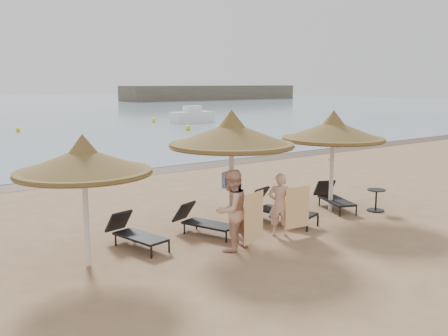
# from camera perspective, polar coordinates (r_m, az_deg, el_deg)

# --- Properties ---
(ground) EXTENTS (160.00, 160.00, 0.00)m
(ground) POSITION_cam_1_polar(r_m,az_deg,el_deg) (11.73, 1.21, -8.37)
(ground) COLOR #9D7652
(ground) RESTS_ON ground
(wet_sand_strip) EXTENTS (200.00, 1.60, 0.01)m
(wet_sand_strip) POSITION_cam_1_polar(r_m,az_deg,el_deg) (19.81, -15.51, -1.21)
(wet_sand_strip) COLOR #4B382B
(wet_sand_strip) RESTS_ON ground
(palapa_left) EXTENTS (2.69, 2.69, 2.67)m
(palapa_left) POSITION_cam_1_polar(r_m,az_deg,el_deg) (10.09, -15.77, 0.70)
(palapa_left) COLOR silver
(palapa_left) RESTS_ON ground
(palapa_center) EXTENTS (3.04, 3.04, 3.02)m
(palapa_center) POSITION_cam_1_polar(r_m,az_deg,el_deg) (11.97, 0.87, 3.77)
(palapa_center) COLOR silver
(palapa_center) RESTS_ON ground
(palapa_right) EXTENTS (2.91, 2.91, 2.89)m
(palapa_right) POSITION_cam_1_polar(r_m,az_deg,el_deg) (14.42, 12.36, 4.16)
(palapa_right) COLOR silver
(palapa_right) RESTS_ON ground
(lounger_far_left) EXTENTS (0.88, 1.73, 0.74)m
(lounger_far_left) POSITION_cam_1_polar(r_m,az_deg,el_deg) (11.46, -10.26, -7.23)
(lounger_far_left) COLOR black
(lounger_far_left) RESTS_ON ground
(lounger_near_left) EXTENTS (1.07, 1.71, 0.73)m
(lounger_near_left) POSITION_cam_1_polar(r_m,az_deg,el_deg) (12.21, -2.57, -6.04)
(lounger_near_left) COLOR black
(lounger_near_left) RESTS_ON ground
(lounger_near_right) EXTENTS (1.16, 2.03, 0.86)m
(lounger_near_right) POSITION_cam_1_polar(r_m,az_deg,el_deg) (13.26, 6.10, -4.54)
(lounger_near_right) COLOR black
(lounger_near_right) RESTS_ON ground
(lounger_far_right) EXTENTS (1.11, 1.77, 0.75)m
(lounger_far_right) POSITION_cam_1_polar(r_m,az_deg,el_deg) (14.97, 12.34, -3.26)
(lounger_far_right) COLOR black
(lounger_far_right) RESTS_ON ground
(side_table) EXTENTS (0.52, 0.52, 0.63)m
(side_table) POSITION_cam_1_polar(r_m,az_deg,el_deg) (14.99, 16.98, -3.61)
(side_table) COLOR black
(side_table) RESTS_ON ground
(person_left) EXTENTS (1.07, 0.82, 2.09)m
(person_left) POSITION_cam_1_polar(r_m,az_deg,el_deg) (10.87, 0.85, -4.11)
(person_left) COLOR #DCA68B
(person_left) RESTS_ON ground
(person_right) EXTENTS (0.97, 0.93, 1.78)m
(person_right) POSITION_cam_1_polar(r_m,az_deg,el_deg) (11.99, 6.40, -3.61)
(person_right) COLOR #DCA68B
(person_right) RESTS_ON ground
(towel_left) EXTENTS (0.75, 0.28, 1.10)m
(towel_left) POSITION_cam_1_polar(r_m,az_deg,el_deg) (10.89, 3.44, -5.64)
(towel_left) COLOR orange
(towel_left) RESTS_ON ground
(towel_right) EXTENTS (0.72, 0.08, 1.01)m
(towel_right) POSITION_cam_1_polar(r_m,az_deg,el_deg) (12.09, 8.41, -4.49)
(towel_right) COLOR orange
(towel_right) RESTS_ON ground
(bag_patterned) EXTENTS (0.33, 0.19, 0.39)m
(bag_patterned) POSITION_cam_1_polar(r_m,az_deg,el_deg) (12.27, 0.35, -1.35)
(bag_patterned) COLOR silver
(bag_patterned) RESTS_ON ground
(bag_dark) EXTENTS (0.28, 0.16, 0.38)m
(bag_dark) POSITION_cam_1_polar(r_m,az_deg,el_deg) (12.01, 1.31, -1.58)
(bag_dark) COLOR black
(bag_dark) RESTS_ON ground
(buoy_mid) EXTENTS (0.33, 0.33, 0.33)m
(buoy_mid) POSITION_cam_1_polar(r_m,az_deg,el_deg) (40.37, -22.48, 4.06)
(buoy_mid) COLOR #F2E709
(buoy_mid) RESTS_ON ground
(buoy_right) EXTENTS (0.41, 0.41, 0.41)m
(buoy_right) POSITION_cam_1_polar(r_m,az_deg,el_deg) (38.61, -4.13, 4.61)
(buoy_right) COLOR #F2E709
(buoy_right) RESTS_ON ground
(buoy_extra) EXTENTS (0.38, 0.38, 0.38)m
(buoy_extra) POSITION_cam_1_polar(r_m,az_deg,el_deg) (46.78, -8.04, 5.41)
(buoy_extra) COLOR #F2E709
(buoy_extra) RESTS_ON ground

